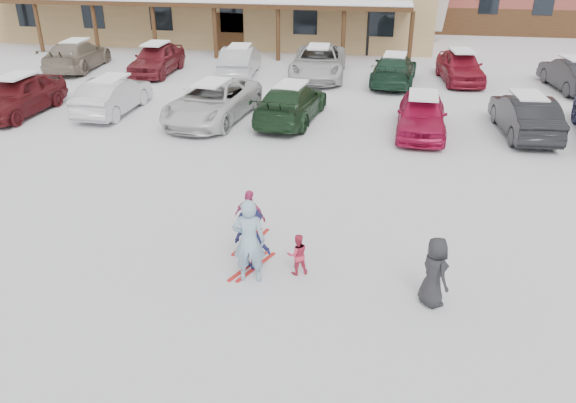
% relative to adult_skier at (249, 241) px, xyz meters
% --- Properties ---
extents(ground, '(160.00, 160.00, 0.00)m').
position_rel_adult_skier_xyz_m(ground, '(0.20, 0.83, -0.94)').
color(ground, white).
rests_on(ground, ground).
extents(adult_skier, '(0.73, 0.52, 1.88)m').
position_rel_adult_skier_xyz_m(adult_skier, '(0.00, 0.00, 0.00)').
color(adult_skier, '#88A9BF').
rests_on(adult_skier, ground).
extents(toddler_red, '(0.56, 0.50, 0.94)m').
position_rel_adult_skier_xyz_m(toddler_red, '(0.95, 0.40, -0.47)').
color(toddler_red, '#C92E4B').
rests_on(toddler_red, ground).
extents(child_navy, '(1.07, 0.86, 1.44)m').
position_rel_adult_skier_xyz_m(child_navy, '(-0.07, 0.47, -0.22)').
color(child_navy, '#171840').
rests_on(child_navy, ground).
extents(skis_child_navy, '(0.75, 1.36, 0.03)m').
position_rel_adult_skier_xyz_m(skis_child_navy, '(-0.07, 0.47, -0.92)').
color(skis_child_navy, '#B11F19').
rests_on(skis_child_navy, ground).
extents(child_magenta, '(0.85, 0.53, 1.34)m').
position_rel_adult_skier_xyz_m(child_magenta, '(-0.34, 1.52, -0.27)').
color(child_magenta, '#C4356E').
rests_on(child_magenta, ground).
extents(skis_child_magenta, '(0.57, 1.40, 0.03)m').
position_rel_adult_skier_xyz_m(skis_child_magenta, '(-0.34, 1.52, -0.92)').
color(skis_child_magenta, '#B11F19').
rests_on(skis_child_magenta, ground).
extents(bystander_dark, '(0.76, 0.86, 1.47)m').
position_rel_adult_skier_xyz_m(bystander_dark, '(3.73, -0.23, -0.20)').
color(bystander_dark, black).
rests_on(bystander_dark, ground).
extents(parked_car_0, '(2.01, 4.60, 1.54)m').
position_rel_adult_skier_xyz_m(parked_car_0, '(-11.67, 9.98, -0.17)').
color(parked_car_0, '#581318').
rests_on(parked_car_0, ground).
extents(parked_car_1, '(1.57, 4.33, 1.42)m').
position_rel_adult_skier_xyz_m(parked_car_1, '(-8.09, 10.76, -0.23)').
color(parked_car_1, '#B5B4B9').
rests_on(parked_car_1, ground).
extents(parked_car_2, '(3.10, 5.56, 1.47)m').
position_rel_adult_skier_xyz_m(parked_car_2, '(-3.90, 10.53, -0.20)').
color(parked_car_2, silver).
rests_on(parked_car_2, ground).
extents(parked_car_3, '(2.52, 5.06, 1.41)m').
position_rel_adult_skier_xyz_m(parked_car_3, '(-0.92, 10.95, -0.23)').
color(parked_car_3, '#1A341D').
rests_on(parked_car_3, ground).
extents(parked_car_4, '(1.89, 4.31, 1.44)m').
position_rel_adult_skier_xyz_m(parked_car_4, '(3.94, 10.17, -0.22)').
color(parked_car_4, '#AA113C').
rests_on(parked_car_4, ground).
extents(parked_car_5, '(1.84, 4.51, 1.45)m').
position_rel_adult_skier_xyz_m(parked_car_5, '(7.56, 10.69, -0.21)').
color(parked_car_5, black).
rests_on(parked_car_5, ground).
extents(parked_car_7, '(2.52, 5.27, 1.48)m').
position_rel_adult_skier_xyz_m(parked_car_7, '(-13.37, 17.70, -0.20)').
color(parked_car_7, gray).
rests_on(parked_car_7, ground).
extents(parked_car_8, '(1.81, 4.49, 1.53)m').
position_rel_adult_skier_xyz_m(parked_car_8, '(-8.89, 17.46, -0.17)').
color(parked_car_8, maroon).
rests_on(parked_car_8, ground).
extents(parked_car_9, '(1.86, 4.52, 1.46)m').
position_rel_adult_skier_xyz_m(parked_car_9, '(-4.64, 17.83, -0.21)').
color(parked_car_9, '#ABACB1').
rests_on(parked_car_9, ground).
extents(parked_car_10, '(2.79, 5.63, 1.53)m').
position_rel_adult_skier_xyz_m(parked_car_10, '(-0.70, 18.00, -0.17)').
color(parked_car_10, silver).
rests_on(parked_car_10, ground).
extents(parked_car_11, '(2.36, 4.92, 1.38)m').
position_rel_adult_skier_xyz_m(parked_car_11, '(2.98, 17.35, -0.25)').
color(parked_car_11, '#183726').
rests_on(parked_car_11, ground).
extents(parked_car_12, '(2.26, 4.55, 1.49)m').
position_rel_adult_skier_xyz_m(parked_car_12, '(6.12, 18.31, -0.19)').
color(parked_car_12, maroon).
rests_on(parked_car_12, ground).
extents(parked_car_13, '(2.15, 4.58, 1.45)m').
position_rel_adult_skier_xyz_m(parked_car_13, '(10.99, 17.56, -0.21)').
color(parked_car_13, black).
rests_on(parked_car_13, ground).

